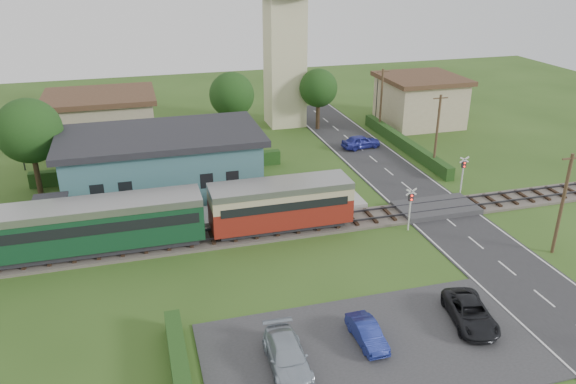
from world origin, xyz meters
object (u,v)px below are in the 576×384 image
object	(u,v)px
station_building	(163,163)
crossing_signal_near	(410,203)
church_tower	(285,33)
pedestrian_near	(264,196)
pedestrian_far	(60,218)
equipment_hut	(52,215)
train	(25,233)
house_east	(420,100)
car_park_silver	(287,356)
car_park_blue	(367,333)
car_park_dark	(470,313)
car_on_road	(361,142)
crossing_signal_far	(463,170)
house_west	(102,120)

from	to	relation	value
station_building	crossing_signal_near	bearing A→B (deg)	-34.81
church_tower	pedestrian_near	world-z (taller)	church_tower
pedestrian_far	station_building	bearing A→B (deg)	-29.61
church_tower	pedestrian_far	distance (m)	33.12
equipment_hut	church_tower	distance (m)	33.48
train	pedestrian_near	bearing A→B (deg)	12.17
station_building	train	size ratio (longest dim) A/B	0.37
house_east	pedestrian_near	world-z (taller)	house_east
equipment_hut	car_park_silver	world-z (taller)	equipment_hut
station_building	house_east	world-z (taller)	house_east
car_park_blue	car_park_dark	bearing A→B (deg)	-1.20
station_building	car_on_road	xyz separation A→B (m)	(20.09, 6.38, -1.97)
church_tower	car_on_road	bearing A→B (deg)	-64.42
crossing_signal_far	pedestrian_far	xyz separation A→B (m)	(-31.18, 1.05, -0.75)
car_on_road	car_park_silver	xyz separation A→B (m)	(-16.04, -29.46, 0.00)
equipment_hut	crossing_signal_near	distance (m)	25.04
house_east	church_tower	bearing A→B (deg)	165.07
pedestrian_near	pedestrian_far	xyz separation A→B (m)	(-14.73, -0.10, 0.13)
house_east	crossing_signal_near	world-z (taller)	house_east
car_on_road	church_tower	bearing A→B (deg)	18.03
crossing_signal_far	train	bearing A→B (deg)	-175.84
train	crossing_signal_far	bearing A→B (deg)	4.16
pedestrian_far	pedestrian_near	bearing A→B (deg)	-65.44
house_east	pedestrian_far	distance (m)	41.94
equipment_hut	car_on_road	size ratio (longest dim) A/B	0.64
church_tower	house_east	xyz separation A→B (m)	(15.00, -4.00, -7.43)
equipment_hut	house_east	size ratio (longest dim) A/B	0.29
house_east	crossing_signal_near	size ratio (longest dim) A/B	2.69
train	car_on_road	world-z (taller)	train
car_park_blue	pedestrian_near	world-z (taller)	pedestrian_near
house_east	car_park_blue	size ratio (longest dim) A/B	2.67
car_on_road	house_east	bearing A→B (deg)	-63.81
pedestrian_near	car_park_dark	bearing A→B (deg)	128.76
car_park_blue	pedestrian_far	bearing A→B (deg)	132.37
train	house_west	size ratio (longest dim) A/B	4.00
equipment_hut	crossing_signal_far	xyz separation A→B (m)	(31.60, -0.81, 0.39)
station_building	church_tower	bearing A→B (deg)	48.59
house_west	house_east	distance (m)	35.01
car_park_silver	car_park_blue	bearing A→B (deg)	11.04
car_park_blue	car_park_silver	bearing A→B (deg)	-172.16
crossing_signal_near	pedestrian_near	bearing A→B (deg)	147.28
car_on_road	station_building	bearing A→B (deg)	100.07
station_building	train	distance (m)	12.92
house_east	car_park_dark	distance (m)	38.66
equipment_hut	pedestrian_near	world-z (taller)	equipment_hut
car_on_road	pedestrian_near	distance (m)	17.55
house_east	car_park_dark	bearing A→B (deg)	-113.68
pedestrian_near	house_west	bearing A→B (deg)	-42.80
house_east	house_west	bearing A→B (deg)	178.36
train	station_building	bearing A→B (deg)	44.16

